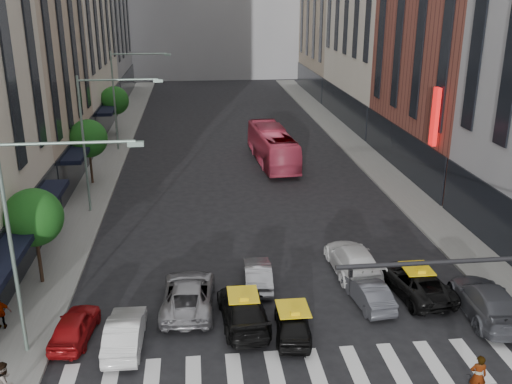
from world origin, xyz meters
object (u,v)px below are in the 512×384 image
object	(u,v)px
streetlamp_far	(124,87)
taxi_left	(243,309)
taxi_center	(293,322)
streetlamp_near	(33,219)
pedestrian_far	(0,312)
car_red	(75,326)
streetlamp_mid	(97,126)
pedestrian_near	(6,382)
bus	(272,146)
car_white_front	(125,332)

from	to	relation	value
streetlamp_far	taxi_left	bearing A→B (deg)	-75.24
streetlamp_far	taxi_center	world-z (taller)	streetlamp_far
streetlamp_near	pedestrian_far	distance (m)	5.81
car_red	pedestrian_far	xyz separation A→B (m)	(-3.29, 0.95, 0.31)
streetlamp_mid	pedestrian_near	distance (m)	19.80
streetlamp_far	bus	bearing A→B (deg)	-23.87
taxi_left	pedestrian_near	world-z (taller)	pedestrian_near
streetlamp_mid	pedestrian_far	world-z (taller)	streetlamp_mid
bus	pedestrian_far	bearing A→B (deg)	54.38
taxi_center	pedestrian_near	world-z (taller)	pedestrian_near
car_red	bus	size ratio (longest dim) A/B	0.34
taxi_left	streetlamp_mid	bearing A→B (deg)	-64.75
streetlamp_far	car_red	distance (m)	31.64
streetlamp_mid	pedestrian_far	xyz separation A→B (m)	(-2.45, -14.24, -4.97)
streetlamp_far	bus	world-z (taller)	streetlamp_far
car_red	pedestrian_near	xyz separation A→B (m)	(-1.63, -3.97, 0.34)
streetlamp_near	taxi_left	bearing A→B (deg)	8.78
car_red	pedestrian_far	distance (m)	3.44
streetlamp_near	streetlamp_mid	world-z (taller)	same
car_red	pedestrian_near	world-z (taller)	pedestrian_near
streetlamp_mid	taxi_left	world-z (taller)	streetlamp_mid
taxi_center	bus	distance (m)	26.39
streetlamp_mid	car_red	size ratio (longest dim) A/B	2.44
car_white_front	pedestrian_near	world-z (taller)	pedestrian_near
car_red	taxi_center	xyz separation A→B (m)	(9.30, -0.74, 0.01)
pedestrian_far	taxi_left	bearing A→B (deg)	172.83
streetlamp_far	bus	distance (m)	14.73
streetlamp_near	pedestrian_near	size ratio (longest dim) A/B	5.48
car_red	car_white_front	xyz separation A→B (m)	(2.20, -0.79, 0.05)
bus	pedestrian_far	distance (m)	28.93
taxi_center	bus	world-z (taller)	bus
streetlamp_near	pedestrian_near	distance (m)	5.91
pedestrian_near	pedestrian_far	size ratio (longest dim) A/B	1.04
car_white_front	taxi_left	bearing A→B (deg)	-165.19
streetlamp_far	car_red	world-z (taller)	streetlamp_far
car_red	streetlamp_near	bearing A→B (deg)	50.36
streetlamp_mid	bus	size ratio (longest dim) A/B	0.82
taxi_left	pedestrian_far	world-z (taller)	pedestrian_far
taxi_center	pedestrian_near	size ratio (longest dim) A/B	2.30
car_red	car_white_front	world-z (taller)	car_white_front
car_red	taxi_center	distance (m)	9.33
car_white_front	pedestrian_far	xyz separation A→B (m)	(-5.49, 1.74, 0.26)
taxi_center	pedestrian_far	bearing A→B (deg)	-1.23
bus	pedestrian_far	world-z (taller)	bus
car_white_front	streetlamp_mid	bearing A→B (deg)	-78.05
streetlamp_near	streetlamp_far	xyz separation A→B (m)	(0.00, 32.00, 0.00)
car_red	taxi_left	world-z (taller)	taxi_left
car_white_front	bus	world-z (taller)	bus
car_white_front	taxi_center	distance (m)	7.10
streetlamp_mid	pedestrian_near	xyz separation A→B (m)	(-0.78, -19.16, -4.93)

